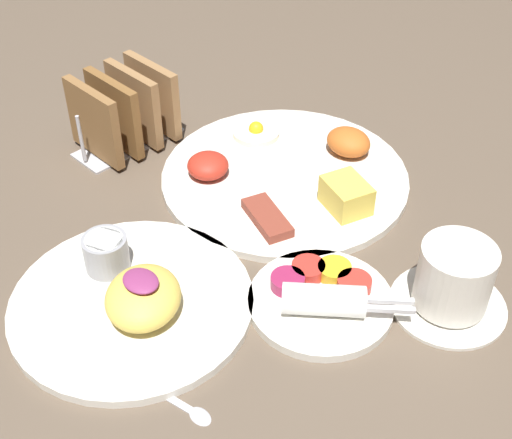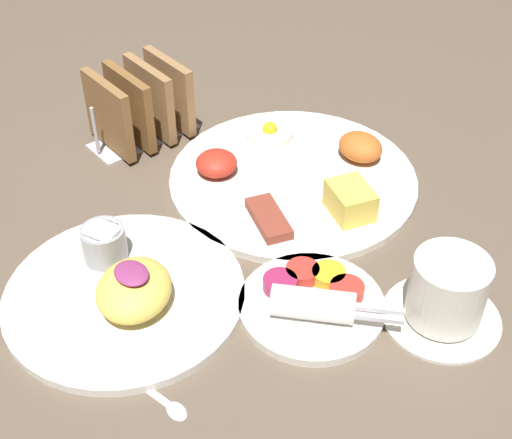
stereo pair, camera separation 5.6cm
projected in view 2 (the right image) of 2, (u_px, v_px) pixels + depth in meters
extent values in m
plane|color=brown|center=(207.00, 234.00, 0.83)|extent=(3.00, 3.00, 0.00)
cylinder|color=silver|center=(293.00, 179.00, 0.90)|extent=(0.31, 0.31, 0.01)
cube|color=#E5C64C|center=(350.00, 201.00, 0.83)|extent=(0.07, 0.06, 0.04)
ellipsoid|color=#C66023|center=(360.00, 147.00, 0.92)|extent=(0.06, 0.05, 0.03)
cylinder|color=#F4EACC|center=(270.00, 133.00, 0.96)|extent=(0.06, 0.06, 0.01)
sphere|color=yellow|center=(270.00, 129.00, 0.96)|extent=(0.02, 0.02, 0.02)
ellipsoid|color=red|center=(216.00, 163.00, 0.89)|extent=(0.05, 0.05, 0.03)
cube|color=brown|center=(269.00, 218.00, 0.82)|extent=(0.08, 0.06, 0.01)
cylinder|color=silver|center=(312.00, 306.00, 0.73)|extent=(0.15, 0.15, 0.01)
cylinder|color=red|center=(347.00, 291.00, 0.73)|extent=(0.04, 0.04, 0.01)
cylinder|color=gold|center=(329.00, 276.00, 0.75)|extent=(0.04, 0.04, 0.01)
cylinder|color=red|center=(302.00, 273.00, 0.75)|extent=(0.04, 0.04, 0.01)
cylinder|color=#99234C|center=(281.00, 283.00, 0.74)|extent=(0.04, 0.04, 0.01)
cylinder|color=white|center=(311.00, 305.00, 0.70)|extent=(0.08, 0.08, 0.03)
cube|color=silver|center=(379.00, 309.00, 0.70)|extent=(0.04, 0.04, 0.00)
cube|color=silver|center=(378.00, 318.00, 0.69)|extent=(0.04, 0.04, 0.00)
cylinder|color=silver|center=(125.00, 295.00, 0.74)|extent=(0.25, 0.25, 0.01)
ellipsoid|color=#EAC651|center=(134.00, 290.00, 0.71)|extent=(0.12, 0.12, 0.04)
ellipsoid|color=#8C3366|center=(131.00, 273.00, 0.70)|extent=(0.04, 0.03, 0.01)
cylinder|color=#99999E|center=(104.00, 244.00, 0.77)|extent=(0.05, 0.05, 0.04)
cylinder|color=white|center=(102.00, 233.00, 0.76)|extent=(0.04, 0.04, 0.01)
cube|color=#B7B7BC|center=(144.00, 135.00, 0.98)|extent=(0.06, 0.15, 0.01)
cube|color=brown|center=(108.00, 115.00, 0.92)|extent=(0.10, 0.01, 0.10)
cube|color=brown|center=(130.00, 107.00, 0.94)|extent=(0.10, 0.01, 0.10)
cube|color=olive|center=(150.00, 99.00, 0.95)|extent=(0.10, 0.01, 0.10)
cube|color=olive|center=(170.00, 91.00, 0.97)|extent=(0.10, 0.01, 0.10)
cylinder|color=#B7B7BC|center=(95.00, 130.00, 0.92)|extent=(0.01, 0.00, 0.07)
cylinder|color=#B7B7BC|center=(184.00, 95.00, 0.99)|extent=(0.01, 0.01, 0.07)
cylinder|color=silver|center=(441.00, 316.00, 0.72)|extent=(0.12, 0.12, 0.01)
cylinder|color=silver|center=(448.00, 289.00, 0.70)|extent=(0.08, 0.08, 0.07)
cylinder|color=#381E0F|center=(453.00, 267.00, 0.68)|extent=(0.06, 0.06, 0.01)
cube|color=silver|center=(126.00, 373.00, 0.67)|extent=(0.11, 0.03, 0.00)
ellipsoid|color=silver|center=(176.00, 409.00, 0.64)|extent=(0.02, 0.02, 0.01)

